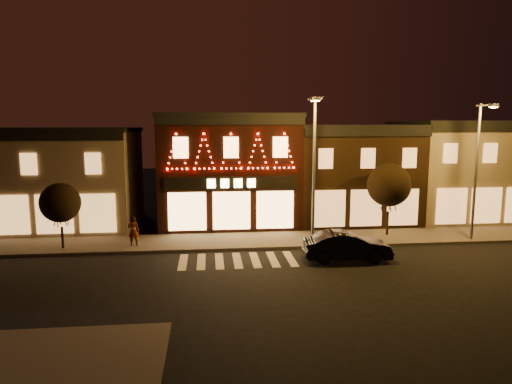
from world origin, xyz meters
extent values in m
plane|color=black|center=(0.00, 0.00, 0.00)|extent=(120.00, 120.00, 0.00)
cube|color=#47423D|center=(2.00, 8.00, 0.07)|extent=(44.00, 4.00, 0.15)
cube|color=#47423D|center=(-6.50, -7.50, 0.07)|extent=(7.00, 7.00, 0.15)
cube|color=#756653|center=(-13.00, 14.00, 3.50)|extent=(12.00, 8.00, 7.00)
cube|color=black|center=(-13.00, 14.00, 7.15)|extent=(12.20, 8.20, 0.30)
cube|color=black|center=(-13.00, 9.95, 6.75)|extent=(12.00, 0.25, 0.50)
cube|color=black|center=(0.00, 14.00, 4.00)|extent=(10.00, 8.00, 8.00)
cube|color=black|center=(0.00, 14.00, 8.15)|extent=(10.20, 8.20, 0.30)
cube|color=black|center=(0.00, 9.95, 7.75)|extent=(10.00, 0.25, 0.50)
cube|color=black|center=(0.00, 9.90, 3.60)|extent=(9.00, 0.15, 0.90)
cube|color=#FFD87F|center=(0.00, 9.80, 3.60)|extent=(3.40, 0.08, 0.60)
cube|color=#301E11|center=(9.50, 14.00, 3.60)|extent=(9.00, 8.00, 7.20)
cube|color=black|center=(9.50, 14.00, 7.35)|extent=(9.20, 8.20, 0.30)
cube|color=black|center=(9.50, 9.95, 6.95)|extent=(9.00, 0.25, 0.50)
cube|color=#756653|center=(18.50, 14.00, 3.75)|extent=(9.00, 8.00, 7.50)
cube|color=black|center=(18.50, 14.00, 7.65)|extent=(9.20, 8.20, 0.30)
cube|color=black|center=(18.50, 9.95, 7.25)|extent=(9.00, 0.25, 0.50)
cylinder|color=#59595E|center=(4.88, 6.60, 4.63)|extent=(0.18, 0.18, 8.95)
cylinder|color=#59595E|center=(4.67, 5.73, 8.99)|extent=(0.53, 1.77, 0.11)
cube|color=#59595E|center=(4.46, 4.86, 8.93)|extent=(0.62, 0.44, 0.20)
cube|color=orange|center=(4.46, 4.86, 8.81)|extent=(0.47, 0.32, 0.06)
cylinder|color=#59595E|center=(15.39, 6.60, 4.47)|extent=(0.17, 0.17, 8.64)
cylinder|color=#59595E|center=(15.25, 5.75, 8.68)|extent=(0.39, 1.72, 0.11)
cube|color=#59595E|center=(15.11, 4.90, 8.63)|extent=(0.58, 0.39, 0.19)
cube|color=orange|center=(15.11, 4.90, 8.51)|extent=(0.44, 0.28, 0.05)
cylinder|color=black|center=(-10.31, 7.15, 0.80)|extent=(0.15, 0.15, 1.29)
sphere|color=black|center=(-10.31, 7.15, 2.92)|extent=(2.36, 2.36, 2.36)
cylinder|color=black|center=(10.42, 8.33, 0.94)|extent=(0.17, 0.17, 1.58)
sphere|color=black|center=(10.42, 8.33, 3.53)|extent=(2.88, 2.88, 2.88)
imported|color=black|center=(6.06, 3.44, 0.80)|extent=(4.91, 1.88, 1.60)
imported|color=gray|center=(-6.14, 7.25, 1.07)|extent=(0.69, 0.47, 1.84)
camera|label=1|loc=(-1.52, -20.12, 7.44)|focal=31.46mm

